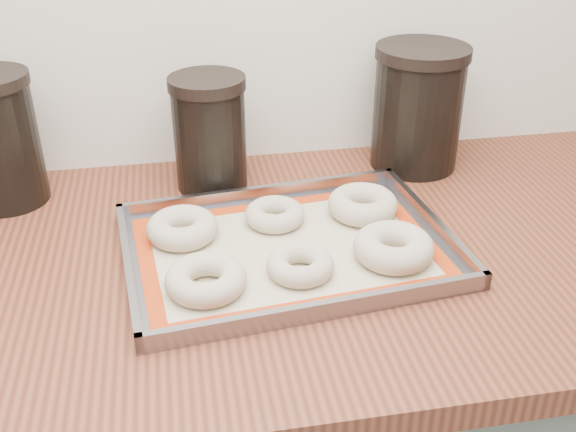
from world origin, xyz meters
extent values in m
cube|color=brown|center=(0.00, 1.68, 0.88)|extent=(3.06, 0.68, 0.04)
cube|color=gray|center=(-0.02, 1.66, 0.90)|extent=(0.49, 0.38, 0.00)
cube|color=gray|center=(-0.04, 1.82, 0.91)|extent=(0.46, 0.06, 0.02)
cube|color=gray|center=(0.00, 1.50, 0.91)|extent=(0.46, 0.06, 0.02)
cube|color=gray|center=(-0.24, 1.64, 0.91)|extent=(0.04, 0.33, 0.02)
cube|color=gray|center=(0.20, 1.68, 0.91)|extent=(0.04, 0.33, 0.02)
cube|color=#C6B793|center=(-0.02, 1.66, 0.90)|extent=(0.45, 0.33, 0.00)
cube|color=#B6320C|center=(-0.03, 1.79, 0.91)|extent=(0.42, 0.06, 0.00)
cube|color=#B6320C|center=(-0.01, 1.53, 0.91)|extent=(0.42, 0.06, 0.00)
cube|color=#B6320C|center=(-0.22, 1.64, 0.91)|extent=(0.05, 0.25, 0.00)
cube|color=#B6320C|center=(0.18, 1.68, 0.91)|extent=(0.05, 0.25, 0.00)
torus|color=#C2B196|center=(-0.14, 1.58, 0.92)|extent=(0.12, 0.12, 0.03)
torus|color=#C2B196|center=(-0.01, 1.60, 0.92)|extent=(0.10, 0.10, 0.03)
torus|color=#C2B196|center=(0.12, 1.61, 0.92)|extent=(0.14, 0.14, 0.04)
torus|color=#C2B196|center=(-0.17, 1.72, 0.92)|extent=(0.13, 0.13, 0.04)
torus|color=#C2B196|center=(-0.03, 1.74, 0.92)|extent=(0.11, 0.11, 0.03)
torus|color=#C2B196|center=(0.11, 1.74, 0.92)|extent=(0.11, 0.11, 0.04)
cylinder|color=black|center=(-0.11, 1.89, 0.99)|extent=(0.12, 0.12, 0.17)
cylinder|color=black|center=(-0.11, 1.89, 1.08)|extent=(0.12, 0.12, 0.02)
cylinder|color=black|center=(0.26, 1.91, 1.00)|extent=(0.15, 0.15, 0.20)
cylinder|color=black|center=(0.26, 1.91, 1.11)|extent=(0.16, 0.16, 0.02)
camera|label=1|loc=(-0.16, 0.86, 1.43)|focal=42.00mm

